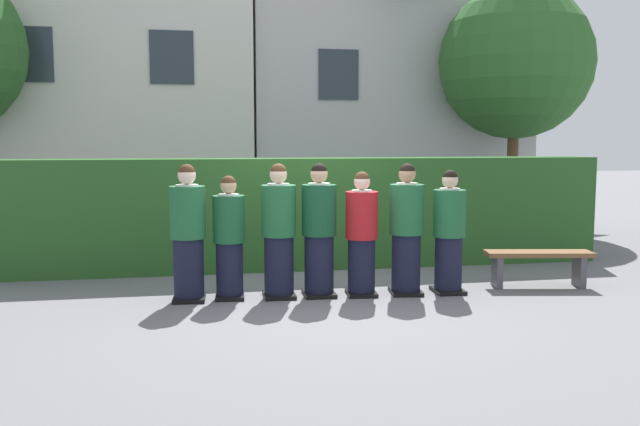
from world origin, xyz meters
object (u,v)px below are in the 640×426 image
object	(u,v)px
wooden_bench	(538,261)
student_front_row_3	(319,233)
student_front_row_5	(406,232)
student_in_red_blazer	(362,237)
student_front_row_6	(449,235)
student_front_row_0	(188,236)
student_front_row_2	(279,234)
student_front_row_1	(229,240)

from	to	relation	value
wooden_bench	student_front_row_3	bearing A→B (deg)	179.11
student_front_row_3	student_front_row_5	size ratio (longest dim) A/B	1.00
student_in_red_blazer	student_front_row_5	size ratio (longest dim) A/B	0.94
student_in_red_blazer	student_front_row_6	xyz separation A→B (m)	(1.13, -0.07, 0.01)
student_front_row_0	student_front_row_2	size ratio (longest dim) A/B	1.00
student_front_row_0	wooden_bench	bearing A→B (deg)	-1.18
student_front_row_1	student_front_row_2	world-z (taller)	student_front_row_2
wooden_bench	student_front_row_2	bearing A→B (deg)	178.92
student_in_red_blazer	student_front_row_3	bearing A→B (deg)	173.02
student_front_row_1	student_front_row_3	size ratio (longest dim) A/B	0.91
student_front_row_5	student_front_row_6	distance (m)	0.56
student_in_red_blazer	student_front_row_6	size ratio (longest dim) A/B	0.99
student_front_row_1	student_front_row_6	xyz separation A→B (m)	(2.78, -0.20, 0.03)
student_front_row_6	student_front_row_3	bearing A→B (deg)	175.37
student_front_row_3	wooden_bench	size ratio (longest dim) A/B	1.16
student_front_row_0	student_front_row_5	distance (m)	2.73
student_front_row_0	student_front_row_3	world-z (taller)	student_front_row_3
student_front_row_2	wooden_bench	world-z (taller)	student_front_row_2
student_front_row_6	student_in_red_blazer	bearing A→B (deg)	176.48
student_front_row_6	student_front_row_0	bearing A→B (deg)	176.79
student_front_row_2	student_front_row_6	bearing A→B (deg)	-4.07
student_front_row_2	student_front_row_5	world-z (taller)	student_front_row_2
student_front_row_0	wooden_bench	size ratio (longest dim) A/B	1.16
student_in_red_blazer	wooden_bench	distance (m)	2.47
student_in_red_blazer	wooden_bench	size ratio (longest dim) A/B	1.09
student_front_row_1	student_in_red_blazer	xyz separation A→B (m)	(1.65, -0.13, 0.02)
student_front_row_3	student_front_row_5	xyz separation A→B (m)	(1.11, -0.09, -0.00)
student_front_row_1	wooden_bench	xyz separation A→B (m)	(4.08, -0.11, -0.37)
student_front_row_6	wooden_bench	distance (m)	1.37
student_front_row_3	student_front_row_1	bearing A→B (deg)	176.53
student_front_row_1	student_in_red_blazer	bearing A→B (deg)	-4.61
student_front_row_0	wooden_bench	xyz separation A→B (m)	(4.58, -0.09, -0.44)
student_front_row_5	wooden_bench	bearing A→B (deg)	1.38
student_front_row_1	student_front_row_6	size ratio (longest dim) A/B	0.96
student_front_row_2	wooden_bench	xyz separation A→B (m)	(3.47, -0.07, -0.44)
student_in_red_blazer	wooden_bench	xyz separation A→B (m)	(2.43, 0.02, -0.39)
student_front_row_2	student_front_row_3	bearing A→B (deg)	-2.23
student_front_row_2	student_front_row_6	distance (m)	2.17
student_front_row_2	student_front_row_5	size ratio (longest dim) A/B	1.00
student_front_row_1	student_front_row_3	distance (m)	1.12
student_front_row_0	student_front_row_1	world-z (taller)	student_front_row_0
student_front_row_2	student_in_red_blazer	xyz separation A→B (m)	(1.04, -0.08, -0.05)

